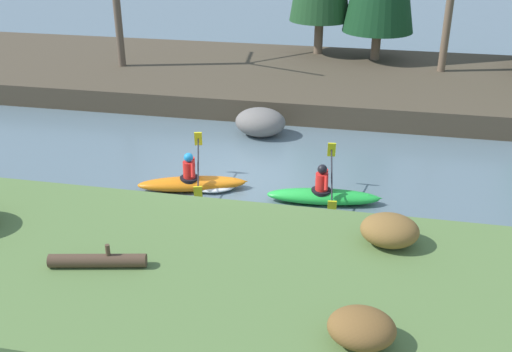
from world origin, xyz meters
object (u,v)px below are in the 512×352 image
object	(u,v)px
driftwood_log	(98,260)
kayaker_middle	(196,183)
kayaker_lead	(324,195)
boulder_midstream	(260,122)

from	to	relation	value
driftwood_log	kayaker_middle	bearing A→B (deg)	74.33
driftwood_log	kayaker_lead	bearing A→B (deg)	41.53
kayaker_lead	driftwood_log	world-z (taller)	driftwood_log
kayaker_lead	kayaker_middle	world-z (taller)	same
kayaker_lead	boulder_midstream	bearing A→B (deg)	113.90
kayaker_middle	driftwood_log	world-z (taller)	driftwood_log
boulder_midstream	driftwood_log	world-z (taller)	driftwood_log
kayaker_middle	driftwood_log	bearing A→B (deg)	-109.36
kayaker_lead	driftwood_log	size ratio (longest dim) A/B	1.63
boulder_midstream	driftwood_log	xyz separation A→B (m)	(-1.14, -8.84, 0.51)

